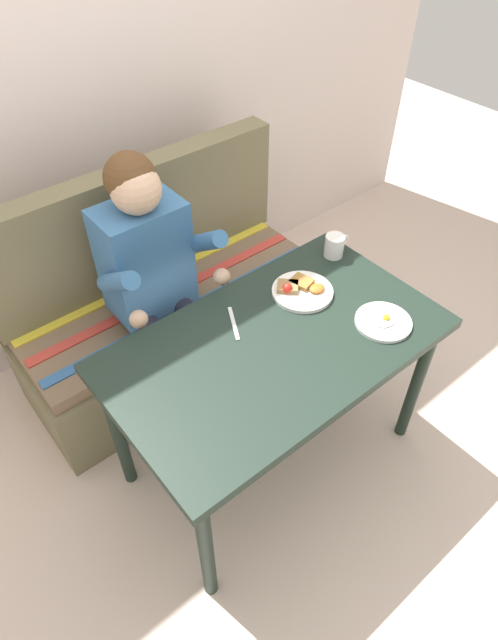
{
  "coord_description": "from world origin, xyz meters",
  "views": [
    {
      "loc": [
        -0.88,
        -0.93,
        2.09
      ],
      "look_at": [
        0.0,
        0.15,
        0.72
      ],
      "focal_mm": 30.02,
      "sensor_mm": 36.0,
      "label": 1
    }
  ],
  "objects_px": {
    "person": "(155,270)",
    "plate_eggs": "(383,322)",
    "table": "(275,357)",
    "coffee_mug": "(335,245)",
    "fork": "(234,323)",
    "couch": "(168,309)",
    "plate_breakfast": "(301,290)"
  },
  "relations": [
    {
      "from": "couch",
      "to": "person",
      "type": "bearing_deg",
      "value": -125.7
    },
    {
      "from": "coffee_mug",
      "to": "couch",
      "type": "bearing_deg",
      "value": 133.13
    },
    {
      "from": "plate_breakfast",
      "to": "couch",
      "type": "bearing_deg",
      "value": 111.03
    },
    {
      "from": "couch",
      "to": "plate_eggs",
      "type": "distance_m",
      "value": 1.09
    },
    {
      "from": "table",
      "to": "plate_breakfast",
      "type": "bearing_deg",
      "value": 28.62
    },
    {
      "from": "plate_breakfast",
      "to": "coffee_mug",
      "type": "bearing_deg",
      "value": 18.01
    },
    {
      "from": "plate_eggs",
      "to": "table",
      "type": "bearing_deg",
      "value": 153.59
    },
    {
      "from": "person",
      "to": "plate_breakfast",
      "type": "height_order",
      "value": "person"
    },
    {
      "from": "person",
      "to": "coffee_mug",
      "type": "distance_m",
      "value": 0.74
    },
    {
      "from": "couch",
      "to": "plate_eggs",
      "type": "height_order",
      "value": "couch"
    },
    {
      "from": "couch",
      "to": "plate_breakfast",
      "type": "bearing_deg",
      "value": -68.97
    },
    {
      "from": "couch",
      "to": "fork",
      "type": "xyz_separation_m",
      "value": [
        -0.06,
        -0.6,
        0.4
      ]
    },
    {
      "from": "plate_breakfast",
      "to": "plate_eggs",
      "type": "xyz_separation_m",
      "value": [
        0.12,
        -0.31,
        -0.0
      ]
    },
    {
      "from": "coffee_mug",
      "to": "plate_eggs",
      "type": "bearing_deg",
      "value": -110.94
    },
    {
      "from": "person",
      "to": "plate_eggs",
      "type": "xyz_separation_m",
      "value": [
        0.48,
        -0.77,
        -0.0
      ]
    },
    {
      "from": "plate_eggs",
      "to": "coffee_mug",
      "type": "distance_m",
      "value": 0.43
    },
    {
      "from": "coffee_mug",
      "to": "plate_breakfast",
      "type": "bearing_deg",
      "value": -161.99
    },
    {
      "from": "couch",
      "to": "fork",
      "type": "height_order",
      "value": "couch"
    },
    {
      "from": "table",
      "to": "plate_eggs",
      "type": "xyz_separation_m",
      "value": [
        0.36,
        -0.18,
        0.09
      ]
    },
    {
      "from": "plate_eggs",
      "to": "coffee_mug",
      "type": "height_order",
      "value": "coffee_mug"
    },
    {
      "from": "plate_breakfast",
      "to": "plate_eggs",
      "type": "distance_m",
      "value": 0.33
    },
    {
      "from": "table",
      "to": "plate_breakfast",
      "type": "distance_m",
      "value": 0.29
    },
    {
      "from": "plate_eggs",
      "to": "plate_breakfast",
      "type": "bearing_deg",
      "value": 110.39
    },
    {
      "from": "couch",
      "to": "person",
      "type": "xyz_separation_m",
      "value": [
        -0.13,
        -0.17,
        0.41
      ]
    },
    {
      "from": "couch",
      "to": "plate_breakfast",
      "type": "distance_m",
      "value": 0.79
    },
    {
      "from": "table",
      "to": "plate_eggs",
      "type": "bearing_deg",
      "value": -26.41
    },
    {
      "from": "person",
      "to": "table",
      "type": "bearing_deg",
      "value": -77.97
    },
    {
      "from": "plate_breakfast",
      "to": "table",
      "type": "bearing_deg",
      "value": -151.38
    },
    {
      "from": "plate_breakfast",
      "to": "fork",
      "type": "height_order",
      "value": "plate_breakfast"
    },
    {
      "from": "couch",
      "to": "coffee_mug",
      "type": "distance_m",
      "value": 0.87
    },
    {
      "from": "person",
      "to": "coffee_mug",
      "type": "xyz_separation_m",
      "value": [
        0.64,
        -0.37,
        0.04
      ]
    },
    {
      "from": "coffee_mug",
      "to": "fork",
      "type": "xyz_separation_m",
      "value": [
        -0.57,
        -0.06,
        -0.05
      ]
    }
  ]
}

